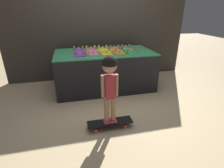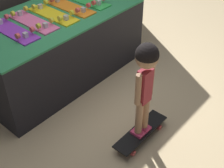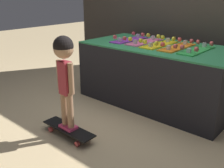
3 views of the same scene
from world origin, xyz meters
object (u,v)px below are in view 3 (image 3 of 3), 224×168
skateboard_on_floor (69,130)px  child (65,66)px  skateboard_green_on_rack (197,49)px  skateboard_pink_on_rack (145,41)px  skateboard_orange_on_rack (177,47)px  skateboard_yellow_on_rack (159,44)px  skateboard_purple_on_rack (129,39)px

skateboard_on_floor → child: (-0.00, 0.00, 0.69)m
skateboard_green_on_rack → child: child is taller
skateboard_green_on_rack → skateboard_on_floor: size_ratio=0.99×
child → skateboard_pink_on_rack: bearing=93.1°
skateboard_orange_on_rack → skateboard_green_on_rack: bearing=-0.1°
skateboard_green_on_rack → skateboard_on_floor: bearing=-117.1°
skateboard_pink_on_rack → child: (0.05, -1.41, -0.04)m
skateboard_on_floor → child: bearing=180.0°
skateboard_yellow_on_rack → skateboard_green_on_rack: (0.50, -0.00, 0.00)m
skateboard_on_floor → child: child is taller
skateboard_yellow_on_rack → child: 1.40m
skateboard_pink_on_rack → child: size_ratio=0.67×
skateboard_yellow_on_rack → skateboard_on_floor: (-0.20, -1.38, -0.72)m
skateboard_yellow_on_rack → skateboard_on_floor: 1.57m
skateboard_yellow_on_rack → skateboard_on_floor: skateboard_yellow_on_rack is taller
skateboard_purple_on_rack → skateboard_green_on_rack: (1.00, -0.02, 0.00)m
skateboard_green_on_rack → skateboard_orange_on_rack: bearing=179.9°
skateboard_on_floor → child: 0.69m
skateboard_purple_on_rack → child: size_ratio=0.67×
skateboard_pink_on_rack → skateboard_on_floor: bearing=-88.1°
skateboard_yellow_on_rack → skateboard_orange_on_rack: bearing=-0.6°
skateboard_pink_on_rack → child: bearing=-88.1°
skateboard_pink_on_rack → skateboard_on_floor: size_ratio=0.99×
skateboard_yellow_on_rack → child: (-0.20, -1.38, -0.04)m
child → skateboard_purple_on_rack: bearing=103.2°
skateboard_yellow_on_rack → skateboard_orange_on_rack: same height
skateboard_orange_on_rack → skateboard_yellow_on_rack: bearing=179.4°
skateboard_purple_on_rack → skateboard_pink_on_rack: 0.25m
skateboard_yellow_on_rack → skateboard_green_on_rack: size_ratio=1.00×
skateboard_yellow_on_rack → child: bearing=-98.4°
skateboard_orange_on_rack → skateboard_green_on_rack: (0.25, -0.00, 0.00)m
skateboard_purple_on_rack → skateboard_on_floor: bearing=-78.0°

